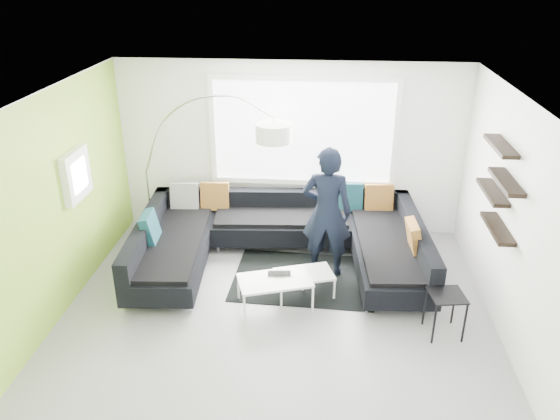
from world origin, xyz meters
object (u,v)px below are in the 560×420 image
(arc_lamp, at_px, (146,171))
(side_table, at_px, (444,314))
(person, at_px, (327,212))
(laptop, at_px, (279,275))
(coffee_table, at_px, (290,287))
(sectional_sofa, at_px, (280,244))

(arc_lamp, relative_size, side_table, 4.35)
(side_table, relative_size, person, 0.29)
(person, relative_size, laptop, 5.96)
(arc_lamp, bearing_deg, coffee_table, -25.84)
(side_table, distance_m, person, 2.08)
(side_table, bearing_deg, person, 137.61)
(coffee_table, height_order, side_table, side_table)
(sectional_sofa, relative_size, laptop, 13.26)
(coffee_table, height_order, laptop, laptop)
(arc_lamp, relative_size, laptop, 7.58)
(person, bearing_deg, laptop, 58.87)
(side_table, bearing_deg, laptop, 166.20)
(arc_lamp, bearing_deg, side_table, -19.12)
(side_table, height_order, laptop, side_table)
(side_table, distance_m, laptop, 2.11)
(person, xyz_separation_m, laptop, (-0.59, -0.82, -0.55))
(sectional_sofa, height_order, arc_lamp, arc_lamp)
(sectional_sofa, relative_size, arc_lamp, 1.75)
(laptop, bearing_deg, coffee_table, 16.48)
(arc_lamp, distance_m, laptop, 2.78)
(arc_lamp, xyz_separation_m, laptop, (2.19, -1.52, -0.81))
(laptop, bearing_deg, sectional_sofa, 87.87)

